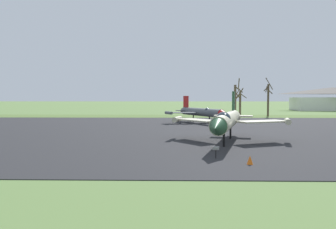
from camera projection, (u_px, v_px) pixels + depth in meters
ground_plane at (221, 150)px, 29.20m from camera, size 600.00×600.00×0.00m
asphalt_apron at (205, 131)px, 45.55m from camera, size 92.83×54.61×0.05m
grass_verge_strip at (192, 116)px, 78.80m from camera, size 152.83×12.00×0.06m
jet_fighter_front_left at (227, 120)px, 33.08m from camera, size 12.65×16.32×5.36m
info_placard_front_left at (216, 151)px, 24.82m from camera, size 0.53×0.31×0.97m
jet_fighter_front_right at (202, 112)px, 57.56m from camera, size 11.07×13.62×4.88m
info_placard_front_right at (227, 123)px, 50.51m from camera, size 0.48×0.28×1.08m
bare_tree_far_left at (236, 99)px, 79.44m from camera, size 2.33×3.02×9.20m
bare_tree_left_of_center at (240, 101)px, 81.73m from camera, size 3.17×2.77×6.95m
bare_tree_center at (268, 98)px, 78.41m from camera, size 1.91×1.96×9.24m
visitor_building at (332, 99)px, 113.01m from camera, size 27.30×13.40×7.95m
traffic_cone at (250, 160)px, 22.63m from camera, size 0.47×0.47×0.67m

